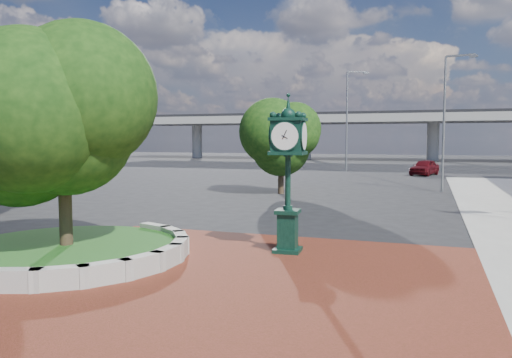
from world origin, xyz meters
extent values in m
plane|color=black|center=(0.00, 0.00, 0.00)|extent=(200.00, 200.00, 0.00)
cube|color=#5F2816|center=(0.00, -1.00, 0.02)|extent=(12.00, 12.00, 0.04)
cube|color=#9E9B93|center=(-3.91, -3.01, 0.27)|extent=(1.29, 0.76, 0.54)
cube|color=#9E9B93|center=(-3.05, -2.54, 0.27)|extent=(1.20, 1.04, 0.54)
cube|color=#9E9B93|center=(-2.38, -1.84, 0.27)|extent=(1.00, 1.22, 0.54)
cube|color=#9E9B93|center=(-1.95, -0.96, 0.27)|extent=(0.71, 1.30, 0.54)
cube|color=#9E9B93|center=(-1.80, 0.00, 0.27)|extent=(0.35, 1.25, 0.54)
cube|color=#9E9B93|center=(-1.95, 0.96, 0.27)|extent=(0.71, 1.30, 0.54)
cube|color=#9E9B93|center=(-2.38, 1.84, 0.27)|extent=(1.00, 1.22, 0.54)
cube|color=#9E9B93|center=(-3.05, 2.54, 0.27)|extent=(1.20, 1.04, 0.54)
cube|color=#9E9B93|center=(-3.91, 3.01, 0.27)|extent=(1.29, 0.76, 0.54)
cylinder|color=#123F15|center=(-5.00, 0.00, 0.20)|extent=(6.10, 6.10, 0.40)
cube|color=#9E9B93|center=(0.00, 70.00, 6.50)|extent=(90.00, 12.00, 1.20)
cube|color=black|center=(0.00, 70.00, 7.30)|extent=(90.00, 12.00, 0.40)
cylinder|color=#9E9B93|center=(-35.00, 70.00, 3.00)|extent=(1.80, 1.80, 6.00)
cylinder|color=#9E9B93|center=(-15.00, 70.00, 3.00)|extent=(1.80, 1.80, 6.00)
cylinder|color=#9E9B93|center=(5.00, 70.00, 3.00)|extent=(1.80, 1.80, 6.00)
cylinder|color=#38281C|center=(-5.00, 0.00, 1.08)|extent=(0.36, 0.36, 2.17)
sphere|color=#11330E|center=(-5.00, 0.00, 3.73)|extent=(5.20, 5.20, 5.20)
cylinder|color=#38281C|center=(-4.00, 18.00, 0.96)|extent=(0.36, 0.36, 1.92)
sphere|color=#11330E|center=(-4.00, 18.00, 3.25)|extent=(4.40, 4.40, 4.40)
cube|color=black|center=(0.72, 2.68, 0.08)|extent=(0.83, 0.83, 0.16)
cube|color=black|center=(0.72, 2.68, 0.68)|extent=(0.57, 0.57, 1.07)
cube|color=black|center=(0.72, 2.68, 1.24)|extent=(0.72, 0.72, 0.12)
cylinder|color=black|center=(0.72, 2.68, 2.12)|extent=(0.16, 0.16, 1.65)
cube|color=black|center=(0.72, 2.68, 3.44)|extent=(0.93, 0.93, 0.87)
cylinder|color=white|center=(0.75, 2.22, 3.44)|extent=(0.78, 0.11, 0.78)
cylinder|color=white|center=(0.69, 3.13, 3.44)|extent=(0.78, 0.11, 0.78)
cylinder|color=white|center=(0.26, 2.65, 3.44)|extent=(0.11, 0.78, 0.78)
cylinder|color=white|center=(1.17, 2.71, 3.44)|extent=(0.11, 0.78, 0.78)
sphere|color=black|center=(0.72, 2.68, 4.04)|extent=(0.43, 0.43, 0.43)
cone|color=black|center=(0.72, 2.68, 4.36)|extent=(0.17, 0.17, 0.48)
imported|color=#4E0B11|center=(4.17, 37.49, 0.74)|extent=(2.95, 4.64, 1.47)
cylinder|color=slate|center=(5.40, 22.68, 4.27)|extent=(0.15, 0.15, 8.54)
cube|color=slate|center=(6.24, 22.55, 8.54)|extent=(1.71, 0.39, 0.11)
cube|color=slate|center=(6.99, 22.44, 8.44)|extent=(0.50, 0.31, 0.14)
cylinder|color=slate|center=(-3.65, 41.03, 5.14)|extent=(0.18, 0.18, 10.28)
cube|color=slate|center=(-2.69, 41.40, 10.28)|extent=(1.98, 0.90, 0.14)
cube|color=slate|center=(-1.84, 41.73, 10.16)|extent=(0.64, 0.47, 0.17)
camera|label=1|loc=(4.61, -11.32, 3.37)|focal=35.00mm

